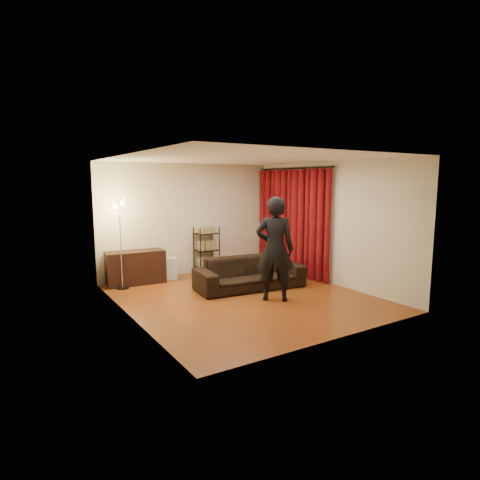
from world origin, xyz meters
TOP-DOWN VIEW (x-y plane):
  - floor at (0.00, 0.00)m, footprint 5.00×5.00m
  - ceiling at (0.00, 0.00)m, footprint 5.00×5.00m
  - wall_back at (0.00, 2.50)m, footprint 5.00×0.00m
  - wall_front at (0.00, -2.50)m, footprint 5.00×0.00m
  - wall_left at (-2.25, 0.00)m, footprint 0.00×5.00m
  - wall_right at (2.25, 0.00)m, footprint 0.00×5.00m
  - curtain_rod at (2.15, 1.12)m, footprint 0.04×2.65m
  - curtain at (2.13, 1.12)m, footprint 0.22×2.65m
  - sofa at (0.46, 0.49)m, footprint 2.39×1.16m
  - person at (0.40, -0.47)m, footprint 0.87×0.83m
  - media_cabinet at (-1.48, 2.17)m, footprint 1.31×0.58m
  - storage_boxes at (-0.66, 2.17)m, footprint 0.37×0.33m
  - wire_shelf at (0.36, 2.28)m, footprint 0.59×0.48m
  - floor_lamp at (-1.85, 1.93)m, footprint 0.35×0.35m

SIDE VIEW (x-z plane):
  - floor at x=0.00m, z-range 0.00..0.00m
  - storage_boxes at x=-0.66m, z-range 0.00..0.51m
  - sofa at x=0.46m, z-range 0.00..0.67m
  - media_cabinet at x=-1.48m, z-range 0.00..0.74m
  - wire_shelf at x=0.36m, z-range 0.00..1.15m
  - floor_lamp at x=-1.85m, z-range 0.00..1.88m
  - person at x=0.40m, z-range 0.00..2.00m
  - curtain at x=2.13m, z-range 0.00..2.55m
  - wall_back at x=0.00m, z-range -1.15..3.85m
  - wall_front at x=0.00m, z-range -1.15..3.85m
  - wall_left at x=-2.25m, z-range -1.15..3.85m
  - wall_right at x=2.25m, z-range -1.15..3.85m
  - curtain_rod at x=2.15m, z-range 2.56..2.60m
  - ceiling at x=0.00m, z-range 2.70..2.70m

